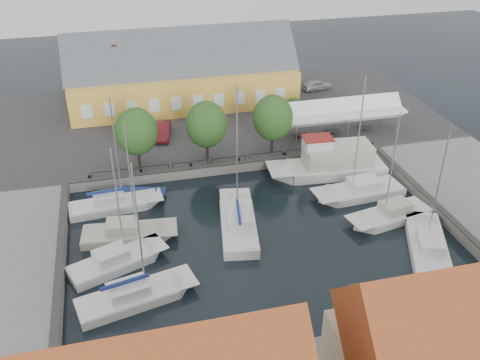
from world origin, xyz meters
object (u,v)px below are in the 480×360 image
at_px(east_boat_b, 391,217).
at_px(west_boat_b, 127,235).
at_px(car_silver, 317,85).
at_px(tent_canopy, 343,111).
at_px(center_sailboat, 238,224).
at_px(warehouse, 178,77).
at_px(east_boat_a, 360,192).
at_px(west_boat_a, 114,206).
at_px(car_red, 163,131).
at_px(west_boat_c, 116,263).
at_px(west_boat_d, 134,298).
at_px(launch_nw, 141,195).
at_px(trawler, 331,165).
at_px(east_boat_c, 428,249).

distance_m(east_boat_b, west_boat_b, 23.28).
bearing_deg(car_silver, tent_canopy, 160.98).
distance_m(center_sailboat, west_boat_b, 9.53).
bearing_deg(warehouse, east_boat_a, -61.56).
height_order(east_boat_a, west_boat_a, east_boat_a).
height_order(warehouse, east_boat_b, warehouse).
bearing_deg(warehouse, car_red, -108.26).
distance_m(tent_canopy, east_boat_a, 12.36).
height_order(west_boat_c, west_boat_d, west_boat_d).
height_order(east_boat_b, west_boat_b, east_boat_b).
height_order(warehouse, center_sailboat, center_sailboat).
bearing_deg(west_boat_c, west_boat_a, 88.83).
bearing_deg(east_boat_b, center_sailboat, 171.83).
distance_m(tent_canopy, center_sailboat, 21.23).
xyz_separation_m(center_sailboat, east_boat_a, (12.71, 2.54, -0.10)).
bearing_deg(car_silver, west_boat_c, 127.80).
height_order(tent_canopy, center_sailboat, center_sailboat).
bearing_deg(tent_canopy, center_sailboat, -137.88).
relative_size(tent_canopy, center_sailboat, 1.06).
relative_size(tent_canopy, car_silver, 3.42).
xyz_separation_m(tent_canopy, center_sailboat, (-15.55, -14.06, -3.32)).
relative_size(warehouse, west_boat_a, 2.51).
relative_size(car_silver, center_sailboat, 0.31).
bearing_deg(launch_nw, center_sailboat, -43.57).
xyz_separation_m(car_red, launch_nw, (-3.42, -10.54, -1.69)).
relative_size(tent_canopy, east_boat_b, 1.26).
bearing_deg(car_red, west_boat_b, -95.94).
xyz_separation_m(west_boat_d, launch_nw, (1.71, 14.43, -0.18)).
xyz_separation_m(trawler, west_boat_c, (-22.14, -9.90, -0.76)).
bearing_deg(trawler, west_boat_c, -155.90).
height_order(car_red, center_sailboat, center_sailboat).
bearing_deg(trawler, west_boat_d, -145.92).
height_order(tent_canopy, car_silver, tent_canopy).
height_order(east_boat_a, east_boat_c, east_boat_a).
bearing_deg(warehouse, center_sailboat, -87.86).
bearing_deg(tent_canopy, west_boat_c, -147.28).
xyz_separation_m(tent_canopy, car_red, (-19.90, 3.85, -1.90)).
bearing_deg(east_boat_b, car_silver, 81.70).
relative_size(east_boat_c, launch_nw, 2.43).
height_order(tent_canopy, east_boat_c, east_boat_c).
xyz_separation_m(warehouse, west_boat_c, (-9.53, -30.64, -4.17)).
distance_m(trawler, east_boat_a, 4.84).
bearing_deg(warehouse, west_boat_d, -103.55).
xyz_separation_m(warehouse, car_silver, (18.99, -0.17, -2.73)).
bearing_deg(car_silver, east_boat_a, 159.15).
xyz_separation_m(car_silver, center_sailboat, (-17.95, -27.75, -1.33)).
bearing_deg(west_boat_a, launch_nw, 31.23).
relative_size(east_boat_c, west_boat_d, 0.98).
bearing_deg(west_boat_b, east_boat_b, -7.05).
bearing_deg(west_boat_d, trawler, 34.08).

